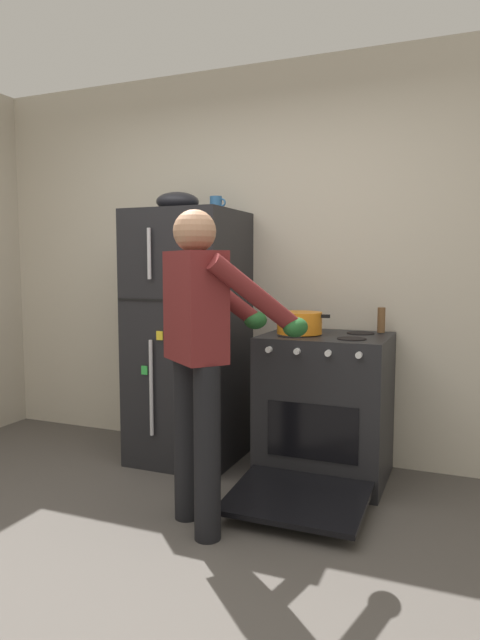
{
  "coord_description": "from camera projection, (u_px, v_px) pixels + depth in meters",
  "views": [
    {
      "loc": [
        1.38,
        -1.8,
        1.33
      ],
      "look_at": [
        0.1,
        1.32,
        1.0
      ],
      "focal_mm": 31.41,
      "sensor_mm": 36.0,
      "label": 1
    }
  ],
  "objects": [
    {
      "name": "coffee_mug",
      "position": [
        216.0,
        204.0,
        3.7
      ],
      "size": [
        0.11,
        0.08,
        0.1
      ],
      "color": "#2D6093",
      "rests_on": "refrigerator"
    },
    {
      "name": "stove_range",
      "position": [
        325.0,
        409.0,
        3.48
      ],
      "size": [
        0.76,
        1.22,
        0.91
      ],
      "color": "black",
      "rests_on": "ground"
    },
    {
      "name": "red_pot",
      "position": [
        299.0,
        323.0,
        3.46
      ],
      "size": [
        0.38,
        0.28,
        0.13
      ],
      "color": "orange",
      "rests_on": "stove_range"
    },
    {
      "name": "mixing_bowl",
      "position": [
        178.0,
        202.0,
        3.75
      ],
      "size": [
        0.29,
        0.29,
        0.13
      ],
      "primitive_type": "ellipsoid",
      "color": "black",
      "rests_on": "refrigerator"
    },
    {
      "name": "person_cook",
      "position": [
        203.0,
        340.0,
        2.77
      ],
      "size": [
        0.71,
        0.76,
        1.6
      ],
      "color": "black",
      "rests_on": "ground"
    },
    {
      "name": "refrigerator",
      "position": [
        189.0,
        337.0,
        3.81
      ],
      "size": [
        0.68,
        0.72,
        1.69
      ],
      "color": "black",
      "rests_on": "ground"
    },
    {
      "name": "kitchen_wall_back",
      "position": [
        260.0,
        262.0,
        3.97
      ],
      "size": [
        6.0,
        0.1,
        2.7
      ],
      "primitive_type": "cube",
      "color": "beige",
      "rests_on": "ground"
    },
    {
      "name": "ground",
      "position": [
        96.0,
        589.0,
        2.31
      ],
      "size": [
        8.0,
        8.0,
        0.0
      ],
      "primitive_type": "plane",
      "color": "#4C4742"
    },
    {
      "name": "pepper_mill",
      "position": [
        381.0,
        320.0,
        3.51
      ],
      "size": [
        0.05,
        0.05,
        0.16
      ],
      "primitive_type": "cylinder",
      "color": "brown",
      "rests_on": "stove_range"
    }
  ]
}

